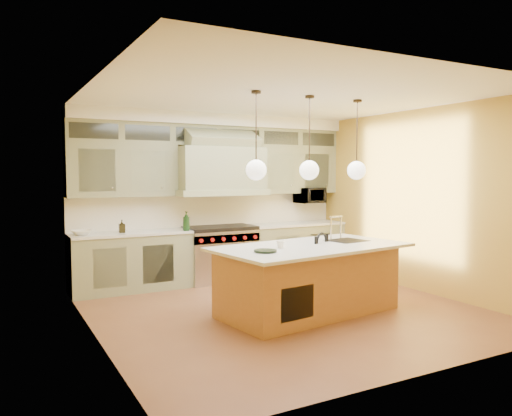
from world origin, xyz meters
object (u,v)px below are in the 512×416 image
microwave (310,195)px  kitchen_island (309,278)px  range (220,253)px  counter_stool (330,266)px

microwave → kitchen_island: bearing=-124.5°
range → counter_stool: counter_stool is taller
range → counter_stool: size_ratio=1.13×
microwave → counter_stool: bearing=-118.9°
counter_stool → microwave: size_ratio=1.97×
kitchen_island → microwave: 3.19m
counter_stool → microwave: 3.00m
range → counter_stool: bearing=-77.0°
range → kitchen_island: 2.41m
kitchen_island → counter_stool: size_ratio=2.59×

